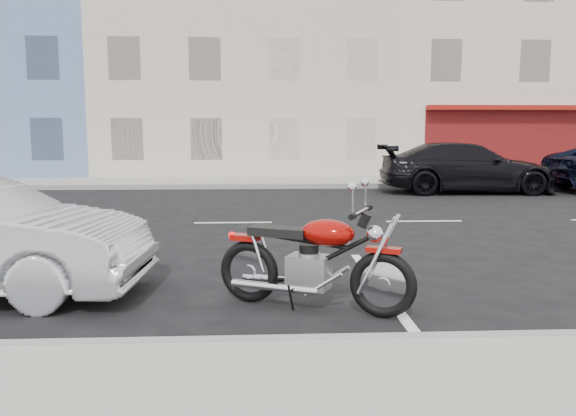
{
  "coord_description": "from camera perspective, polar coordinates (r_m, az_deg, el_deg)",
  "views": [
    {
      "loc": [
        -1.43,
        -11.5,
        1.86
      ],
      "look_at": [
        -1.05,
        -3.68,
        0.8
      ],
      "focal_mm": 35.0,
      "sensor_mm": 36.0,
      "label": 1
    }
  ],
  "objects": [
    {
      "name": "ground",
      "position": [
        11.74,
        4.22,
        -1.43
      ],
      "size": [
        120.0,
        120.0,
        0.0
      ],
      "primitive_type": "plane",
      "color": "black",
      "rests_on": "ground"
    },
    {
      "name": "sidewalk_far",
      "position": [
        20.59,
        -12.8,
        2.54
      ],
      "size": [
        80.0,
        3.4,
        0.15
      ],
      "primitive_type": "cube",
      "color": "gray",
      "rests_on": "ground"
    },
    {
      "name": "curb_far",
      "position": [
        18.92,
        -13.69,
        2.09
      ],
      "size": [
        80.0,
        0.12,
        0.16
      ],
      "primitive_type": "cube",
      "color": "gray",
      "rests_on": "ground"
    },
    {
      "name": "bldg_cream",
      "position": [
        28.08,
        -4.11,
        15.65
      ],
      "size": [
        12.0,
        12.0,
        11.5
      ],
      "primitive_type": "cube",
      "color": "#BBAF9B",
      "rests_on": "ground"
    },
    {
      "name": "bldg_corner",
      "position": [
        30.77,
        21.86,
        15.37
      ],
      "size": [
        14.0,
        12.0,
        12.5
      ],
      "primitive_type": "cube",
      "color": "beige",
      "rests_on": "ground"
    },
    {
      "name": "motorcycle",
      "position": [
        5.71,
        9.93,
        -6.23
      ],
      "size": [
        2.02,
        1.07,
        1.09
      ],
      "rotation": [
        0.0,
        0.0,
        -0.42
      ],
      "color": "black",
      "rests_on": "ground"
    },
    {
      "name": "car_far",
      "position": [
        18.22,
        17.7,
        3.92
      ],
      "size": [
        5.41,
        2.4,
        1.54
      ],
      "primitive_type": "imported",
      "rotation": [
        0.0,
        0.0,
        1.53
      ],
      "color": "black",
      "rests_on": "ground"
    }
  ]
}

